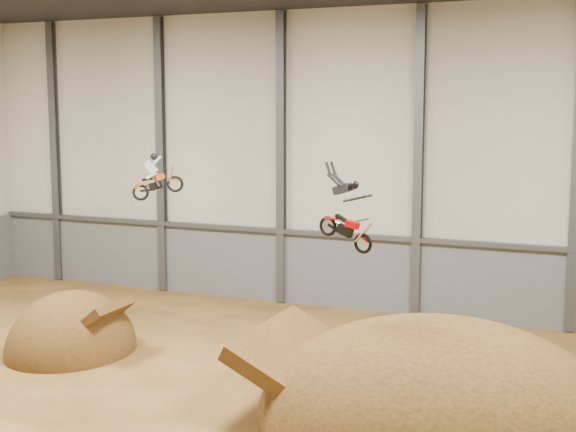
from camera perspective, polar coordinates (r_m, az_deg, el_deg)
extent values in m
plane|color=#513415|center=(25.38, -6.98, -14.32)|extent=(40.00, 40.00, 0.00)
cube|color=beige|center=(37.35, 4.34, 3.91)|extent=(40.00, 0.10, 14.00)
cube|color=slate|center=(37.98, 4.21, -4.02)|extent=(39.80, 0.18, 3.50)
cube|color=#47494F|center=(37.51, 4.17, -1.37)|extent=(39.80, 0.35, 0.20)
cube|color=#47494F|center=(45.29, -16.23, 4.31)|extent=(0.40, 0.36, 13.90)
cube|color=#47494F|center=(41.43, -9.01, 4.23)|extent=(0.40, 0.36, 13.90)
cube|color=#47494F|center=(38.35, -0.49, 4.04)|extent=(0.40, 0.36, 13.90)
cube|color=#47494F|center=(36.24, 9.26, 3.71)|extent=(0.40, 0.36, 13.90)
ellipsoid|color=#37210D|center=(32.97, -15.10, -9.27)|extent=(4.79, 5.53, 4.79)
ellipsoid|color=#37210D|center=(25.39, 10.57, -14.39)|extent=(11.18, 9.89, 6.45)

